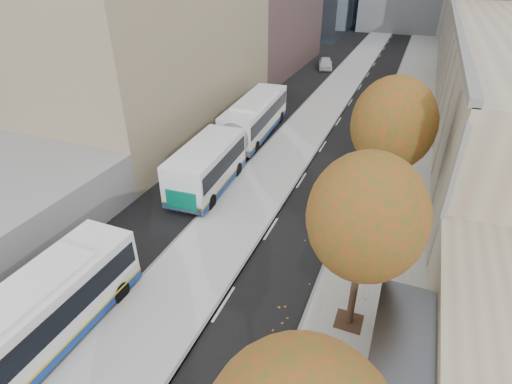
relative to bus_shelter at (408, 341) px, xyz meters
The scene contains 7 objects.
bus_platform 25.96m from the bus_shelter, 111.69° to the left, with size 4.25×150.00×0.15m, color #BCBCBC.
sidewalk 24.19m from the bus_shelter, 93.72° to the left, with size 4.75×150.00×0.08m, color gray.
bus_shelter is the anchor object (origin of this frame).
tree_c 4.23m from the bus_shelter, 135.67° to the left, with size 4.20×4.20×7.28m.
tree_d 11.70m from the bus_shelter, 100.71° to the left, with size 4.40×4.40×7.60m.
bus_far 20.01m from the bus_shelter, 130.47° to the left, with size 3.66×18.15×3.01m.
distant_car 45.98m from the bus_shelter, 106.62° to the left, with size 1.74×4.32×1.47m, color silver.
Camera 1 is at (4.32, 0.98, 13.07)m, focal length 28.00 mm.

